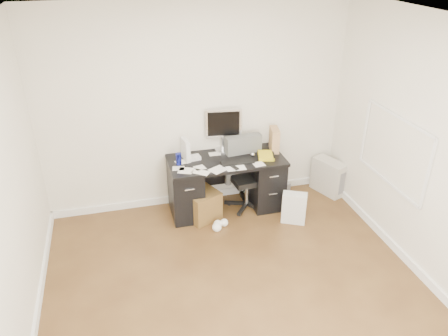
# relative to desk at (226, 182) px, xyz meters

# --- Properties ---
(ground) EXTENTS (4.00, 4.00, 0.00)m
(ground) POSITION_rel_desk_xyz_m (-0.30, -1.65, -0.40)
(ground) COLOR #472D16
(ground) RESTS_ON ground
(room_shell) EXTENTS (4.02, 4.02, 2.71)m
(room_shell) POSITION_rel_desk_xyz_m (-0.27, -1.62, 1.26)
(room_shell) COLOR silver
(room_shell) RESTS_ON ground
(desk) EXTENTS (1.50, 0.70, 0.75)m
(desk) POSITION_rel_desk_xyz_m (0.00, 0.00, 0.00)
(desk) COLOR black
(desk) RESTS_ON ground
(loose_papers) EXTENTS (1.10, 0.60, 0.00)m
(loose_papers) POSITION_rel_desk_xyz_m (-0.20, -0.05, 0.35)
(loose_papers) COLOR white
(loose_papers) RESTS_ON desk
(lcd_monitor) EXTENTS (0.51, 0.33, 0.60)m
(lcd_monitor) POSITION_rel_desk_xyz_m (0.03, 0.26, 0.65)
(lcd_monitor) COLOR silver
(lcd_monitor) RESTS_ON desk
(keyboard) EXTENTS (0.43, 0.15, 0.02)m
(keyboard) POSITION_rel_desk_xyz_m (0.11, -0.14, 0.36)
(keyboard) COLOR black
(keyboard) RESTS_ON desk
(computer_mouse) EXTENTS (0.07, 0.07, 0.06)m
(computer_mouse) POSITION_rel_desk_xyz_m (0.35, -0.02, 0.38)
(computer_mouse) COLOR silver
(computer_mouse) RESTS_ON desk
(travel_mug) EXTENTS (0.09, 0.09, 0.16)m
(travel_mug) POSITION_rel_desk_xyz_m (-0.62, -0.01, 0.43)
(travel_mug) COLOR navy
(travel_mug) RESTS_ON desk
(white_binder) EXTENTS (0.14, 0.25, 0.28)m
(white_binder) POSITION_rel_desk_xyz_m (-0.51, 0.12, 0.49)
(white_binder) COLOR silver
(white_binder) RESTS_ON desk
(magazine_file) EXTENTS (0.18, 0.29, 0.31)m
(magazine_file) POSITION_rel_desk_xyz_m (0.69, 0.10, 0.51)
(magazine_file) COLOR #A68450
(magazine_file) RESTS_ON desk
(pen_cup) EXTENTS (0.13, 0.13, 0.23)m
(pen_cup) POSITION_rel_desk_xyz_m (0.47, 0.20, 0.47)
(pen_cup) COLOR #532A17
(pen_cup) RESTS_ON desk
(yellow_book) EXTENTS (0.26, 0.30, 0.04)m
(yellow_book) POSITION_rel_desk_xyz_m (0.52, -0.08, 0.37)
(yellow_book) COLOR gold
(yellow_book) RESTS_ON desk
(paper_remote) EXTENTS (0.25, 0.20, 0.02)m
(paper_remote) POSITION_rel_desk_xyz_m (0.05, -0.26, 0.36)
(paper_remote) COLOR white
(paper_remote) RESTS_ON desk
(office_chair) EXTENTS (0.61, 0.61, 0.99)m
(office_chair) POSITION_rel_desk_xyz_m (0.29, -0.02, 0.09)
(office_chair) COLOR #535653
(office_chair) RESTS_ON ground
(pc_tower) EXTENTS (0.39, 0.54, 0.50)m
(pc_tower) POSITION_rel_desk_xyz_m (1.54, 0.05, -0.15)
(pc_tower) COLOR #BBB5A9
(pc_tower) RESTS_ON ground
(shopping_bag) EXTENTS (0.37, 0.33, 0.42)m
(shopping_bag) POSITION_rel_desk_xyz_m (0.76, -0.54, -0.19)
(shopping_bag) COLOR silver
(shopping_bag) RESTS_ON ground
(wicker_basket) EXTENTS (0.52, 0.52, 0.39)m
(wicker_basket) POSITION_rel_desk_xyz_m (-0.37, -0.14, -0.20)
(wicker_basket) COLOR #4F3317
(wicker_basket) RESTS_ON ground
(desk_printer) EXTENTS (0.44, 0.39, 0.22)m
(desk_printer) POSITION_rel_desk_xyz_m (0.73, 0.14, -0.29)
(desk_printer) COLOR slate
(desk_printer) RESTS_ON ground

